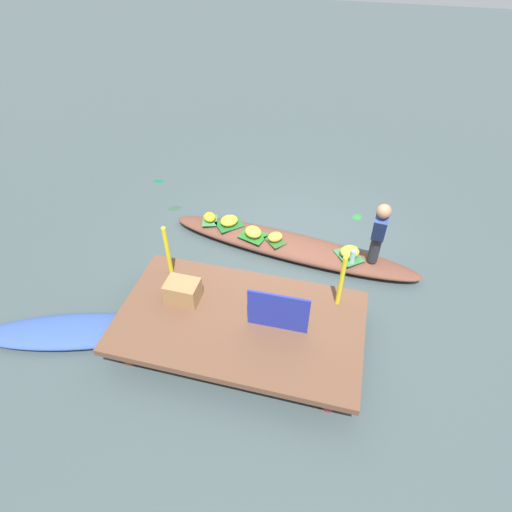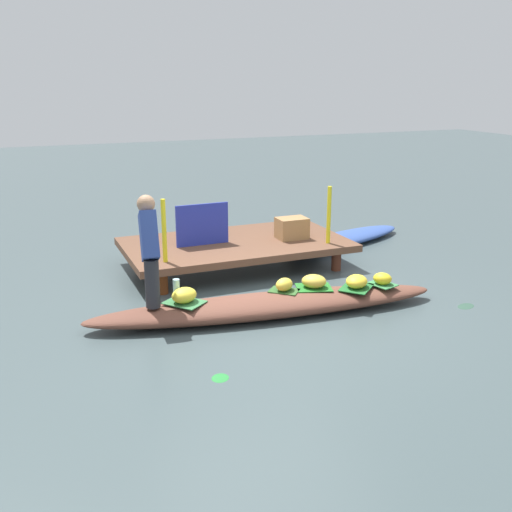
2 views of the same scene
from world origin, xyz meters
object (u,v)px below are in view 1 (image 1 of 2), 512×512
(banana_bunch_0, at_px, (350,252))
(produce_crate, at_px, (183,291))
(vendor_person, at_px, (380,229))
(water_bottle, at_px, (353,257))
(vendor_boat, at_px, (291,246))
(banana_bunch_3, at_px, (229,221))
(moored_boat, at_px, (77,331))
(banana_bunch_1, at_px, (253,232))
(banana_bunch_2, at_px, (275,237))
(market_banner, at_px, (278,312))
(banana_bunch_4, at_px, (210,217))

(banana_bunch_0, bearing_deg, produce_crate, 37.05)
(vendor_person, xyz_separation_m, produce_crate, (2.46, 1.49, -0.39))
(vendor_person, bearing_deg, water_bottle, 5.31)
(vendor_boat, xyz_separation_m, banana_bunch_3, (1.11, -0.16, 0.20))
(moored_boat, relative_size, banana_bunch_3, 8.36)
(banana_bunch_0, height_order, water_bottle, water_bottle)
(moored_boat, height_order, banana_bunch_0, banana_bunch_0)
(banana_bunch_1, height_order, banana_bunch_3, banana_bunch_1)
(vendor_boat, height_order, vendor_person, vendor_person)
(banana_bunch_0, relative_size, banana_bunch_2, 1.24)
(vendor_boat, distance_m, banana_bunch_2, 0.33)
(banana_bunch_2, bearing_deg, moored_boat, 46.32)
(banana_bunch_2, bearing_deg, produce_crate, 61.51)
(banana_bunch_0, distance_m, produce_crate, 2.66)
(vendor_boat, distance_m, market_banner, 2.00)
(moored_boat, xyz_separation_m, vendor_person, (-3.78, -2.15, 0.85))
(banana_bunch_2, bearing_deg, banana_bunch_0, 176.19)
(banana_bunch_1, relative_size, produce_crate, 0.68)
(vendor_boat, distance_m, banana_bunch_0, 0.99)
(water_bottle, bearing_deg, produce_crate, 33.96)
(banana_bunch_2, distance_m, vendor_person, 1.67)
(banana_bunch_4, distance_m, market_banner, 2.68)
(banana_bunch_3, xyz_separation_m, water_bottle, (-2.11, 0.45, 0.04))
(vendor_person, distance_m, market_banner, 2.01)
(banana_bunch_4, height_order, market_banner, market_banner)
(moored_boat, relative_size, market_banner, 3.30)
(vendor_person, bearing_deg, banana_bunch_0, -18.16)
(water_bottle, bearing_deg, banana_bunch_1, -8.86)
(banana_bunch_2, xyz_separation_m, banana_bunch_4, (1.21, -0.25, -0.00))
(market_banner, bearing_deg, banana_bunch_3, -59.19)
(vendor_person, height_order, market_banner, vendor_person)
(vendor_boat, xyz_separation_m, produce_crate, (1.16, 1.75, 0.42))
(vendor_boat, relative_size, produce_crate, 9.59)
(market_banner, bearing_deg, water_bottle, -118.07)
(banana_bunch_3, bearing_deg, produce_crate, 88.30)
(banana_bunch_0, relative_size, banana_bunch_1, 1.01)
(banana_bunch_0, relative_size, market_banner, 0.39)
(vendor_boat, bearing_deg, banana_bunch_3, -1.33)
(banana_bunch_3, height_order, banana_bunch_4, banana_bunch_3)
(water_bottle, height_order, produce_crate, produce_crate)
(banana_bunch_0, bearing_deg, banana_bunch_2, -3.81)
(banana_bunch_4, distance_m, vendor_person, 2.86)
(banana_bunch_1, bearing_deg, vendor_person, 173.25)
(market_banner, bearing_deg, vendor_boat, -85.78)
(banana_bunch_0, distance_m, market_banner, 1.96)
(moored_boat, bearing_deg, vendor_boat, -153.24)
(banana_bunch_1, xyz_separation_m, market_banner, (-0.80, 1.88, 0.36))
(banana_bunch_0, relative_size, produce_crate, 0.69)
(banana_bunch_1, xyz_separation_m, vendor_person, (-1.93, 0.23, 0.61))
(vendor_boat, distance_m, produce_crate, 2.14)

